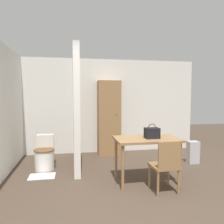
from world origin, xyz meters
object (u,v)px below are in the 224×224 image
object	(u,v)px
toilet	(45,155)
space_heater	(193,152)
wooden_chair	(166,164)
handbag	(152,133)
dining_table	(147,144)
wooden_cabinet	(109,118)

from	to	relation	value
toilet	space_heater	size ratio (longest dim) A/B	1.38
wooden_chair	toilet	distance (m)	2.52
handbag	wooden_chair	bearing A→B (deg)	-79.93
handbag	dining_table	bearing A→B (deg)	148.55
wooden_cabinet	wooden_chair	bearing A→B (deg)	-78.68
toilet	space_heater	distance (m)	3.27
handbag	wooden_cabinet	xyz separation A→B (m)	(-0.42, 2.03, 0.07)
dining_table	wooden_chair	size ratio (longest dim) A/B	1.32
dining_table	toilet	bearing A→B (deg)	150.71
handbag	wooden_cabinet	size ratio (longest dim) A/B	0.13
toilet	wooden_chair	bearing A→B (deg)	-36.88
wooden_chair	wooden_cabinet	world-z (taller)	wooden_cabinet
wooden_chair	space_heater	size ratio (longest dim) A/B	1.68
handbag	toilet	bearing A→B (deg)	150.62
dining_table	wooden_cabinet	world-z (taller)	wooden_cabinet
wooden_cabinet	dining_table	bearing A→B (deg)	-80.27
dining_table	handbag	xyz separation A→B (m)	(0.08, -0.05, 0.19)
dining_table	handbag	size ratio (longest dim) A/B	4.35
wooden_chair	space_heater	distance (m)	1.83
handbag	space_heater	size ratio (longest dim) A/B	0.51
dining_table	toilet	xyz separation A→B (m)	(-1.86, 1.04, -0.40)
dining_table	space_heater	distance (m)	1.70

